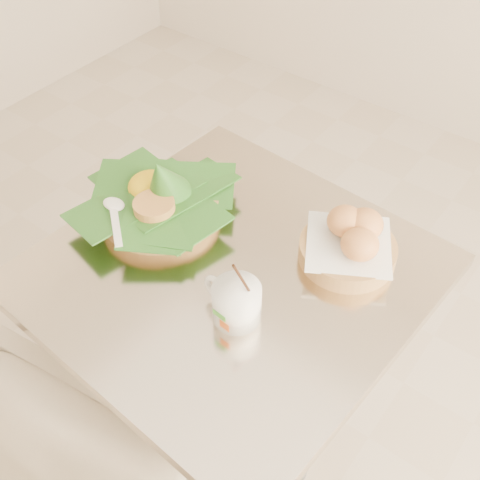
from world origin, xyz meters
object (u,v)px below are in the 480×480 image
Objects in this scene: cafe_table at (232,335)px; bread_basket at (351,243)px; coffee_mug at (236,301)px; rice_basket at (158,198)px.

bread_basket reaches higher than cafe_table.
coffee_mug is at bearing -109.57° from bread_basket.
coffee_mug reaches higher than bread_basket.
coffee_mug is at bearing -22.35° from rice_basket.
cafe_table is at bearing -9.44° from rice_basket.
rice_basket is 2.11× the size of coffee_mug.
rice_basket reaches higher than cafe_table.
coffee_mug is (-0.09, -0.25, 0.00)m from bread_basket.
rice_basket reaches higher than bread_basket.
rice_basket is 0.33m from coffee_mug.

